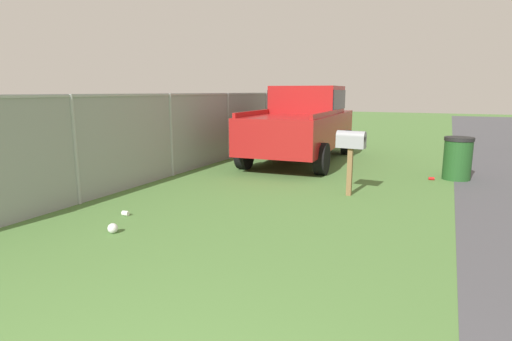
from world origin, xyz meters
name	(u,v)px	position (x,y,z in m)	size (l,w,h in m)	color
mailbox	(351,144)	(6.72, 0.35, 0.98)	(0.24, 0.54, 1.23)	brown
pickup_truck	(303,121)	(10.28, 2.47, 1.11)	(5.33, 2.47, 2.09)	maroon
trash_bin	(458,158)	(9.17, -1.51, 0.48)	(0.62, 0.62, 0.95)	#1E4C1E
fence_section	(203,128)	(8.20, 4.49, 1.02)	(13.66, 0.07, 1.90)	#9EA3A8
litter_cup_midfield_b	(125,213)	(3.91, 3.27, 0.04)	(0.08, 0.08, 0.10)	white
litter_bag_near_hydrant	(113,228)	(3.20, 2.85, 0.07)	(0.14, 0.14, 0.14)	silver
litter_can_midfield_a	(431,179)	(8.86, -1.02, 0.03)	(0.07, 0.07, 0.12)	red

